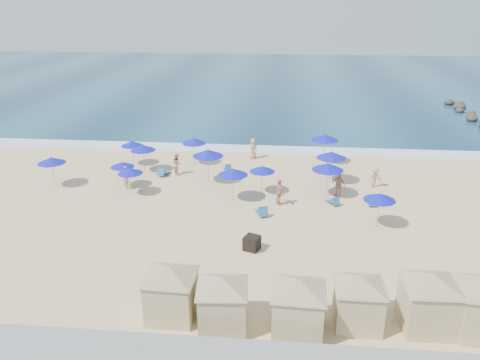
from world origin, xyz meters
name	(u,v)px	position (x,y,z in m)	size (l,w,h in m)	color
ground	(252,224)	(0.00, 0.00, 0.00)	(160.00, 160.00, 0.00)	#DEBC8C
ocean	(274,80)	(0.00, 55.00, 0.03)	(160.00, 80.00, 0.06)	navy
surf_line	(264,150)	(0.00, 15.50, 0.04)	(160.00, 2.50, 0.08)	white
trash_bin	(252,243)	(0.19, -3.11, 0.41)	(0.82, 0.82, 0.82)	black
cabana_0	(171,285)	(-2.95, -9.36, 1.60)	(4.45, 4.45, 2.79)	#C4B186
cabana_1	(222,296)	(-0.60, -9.87, 1.56)	(4.32, 4.32, 2.72)	#C4B186
cabana_2	(298,299)	(2.59, -9.92, 1.63)	(4.53, 4.53, 2.84)	#C4B186
cabana_3	(359,295)	(5.19, -9.19, 1.53)	(4.26, 4.26, 2.67)	#C4B186
cabana_4	(430,294)	(8.14, -9.08, 1.67)	(4.64, 4.64, 2.91)	#C4B186
umbrella_0	(51,160)	(-15.36, 5.06, 2.06)	(2.09, 2.09, 2.38)	#A5A8AD
umbrella_1	(122,165)	(-10.07, 5.39, 1.78)	(1.81, 1.81, 2.06)	#A5A8AD
umbrella_2	(132,143)	(-10.91, 10.37, 1.88)	(1.91, 1.91, 2.17)	#A5A8AD
umbrella_3	(130,171)	(-9.04, 4.02, 1.82)	(1.85, 1.85, 2.10)	#A5A8AD
umbrella_4	(194,141)	(-5.73, 11.07, 2.05)	(2.08, 2.08, 2.36)	#A5A8AD
umbrella_5	(208,153)	(-3.87, 6.94, 2.38)	(2.41, 2.41, 2.74)	#A5A8AD
umbrella_6	(233,172)	(-1.62, 3.70, 2.12)	(2.15, 2.15, 2.45)	#A5A8AD
umbrella_7	(262,169)	(0.33, 5.18, 1.87)	(1.90, 1.90, 2.16)	#A5A8AD
umbrella_8	(328,167)	(4.96, 4.96, 2.27)	(2.30, 2.30, 2.62)	#A5A8AD
umbrella_9	(325,137)	(5.31, 12.34, 2.29)	(2.32, 2.32, 2.64)	#A5A8AD
umbrella_10	(331,155)	(5.45, 7.69, 2.26)	(2.29, 2.29, 2.61)	#A5A8AD
umbrella_11	(380,197)	(7.76, 0.50, 1.99)	(2.02, 2.02, 2.30)	#A5A8AD
umbrella_12	(143,148)	(-9.49, 8.83, 2.04)	(2.06, 2.06, 2.35)	#A5A8AD
beach_chair_0	(129,172)	(-10.54, 7.91, 0.25)	(1.05, 1.42, 0.72)	#245A86
beach_chair_1	(163,172)	(-7.74, 8.02, 0.26)	(0.92, 1.47, 0.75)	#245A86
beach_chair_2	(227,168)	(-2.73, 9.68, 0.22)	(0.87, 1.24, 0.63)	#245A86
beach_chair_3	(262,212)	(0.53, 1.40, 0.26)	(0.99, 1.51, 0.76)	#245A86
beach_chair_4	(334,202)	(5.39, 3.57, 0.22)	(0.95, 1.27, 0.64)	#245A86
beach_chair_5	(372,202)	(7.99, 3.68, 0.22)	(0.68, 1.22, 0.64)	#245A86
beachgoer_0	(126,178)	(-9.73, 5.05, 0.89)	(0.65, 0.43, 1.78)	tan
beachgoer_1	(177,164)	(-6.67, 8.48, 0.86)	(0.83, 0.65, 1.71)	tan
beachgoer_2	(279,192)	(1.62, 3.19, 0.93)	(1.09, 0.45, 1.86)	tan
beachgoer_3	(375,178)	(8.71, 7.03, 0.78)	(1.01, 0.58, 1.57)	tan
beachgoer_4	(253,148)	(-0.83, 13.00, 0.92)	(0.90, 0.58, 1.83)	tan
beachgoer_5	(338,185)	(5.80, 5.13, 0.88)	(1.04, 0.43, 1.77)	tan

